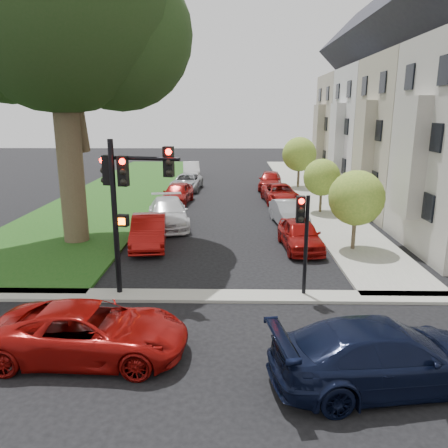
{
  "coord_description": "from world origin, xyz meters",
  "views": [
    {
      "loc": [
        0.33,
        -12.69,
        6.53
      ],
      "look_at": [
        0.0,
        5.0,
        2.0
      ],
      "focal_mm": 35.0,
      "sensor_mm": 36.0,
      "label": 1
    }
  ],
  "objects_px": {
    "car_parked_7": "(177,193)",
    "car_cross_far": "(385,355)",
    "car_parked_0": "(300,234)",
    "car_parked_3": "(270,180)",
    "car_cross_near": "(90,332)",
    "car_parked_6": "(168,213)",
    "small_tree_b": "(322,177)",
    "car_parked_2": "(280,194)",
    "car_parked_1": "(289,213)",
    "car_parked_5": "(149,231)",
    "traffic_signal_secondary": "(303,227)",
    "small_tree_a": "(356,198)",
    "traffic_signal_main": "(126,190)",
    "small_tree_c": "(299,154)",
    "car_parked_9": "(191,170)",
    "car_parked_8": "(187,182)"
  },
  "relations": [
    {
      "from": "car_parked_1",
      "to": "traffic_signal_secondary",
      "type": "bearing_deg",
      "value": -101.89
    },
    {
      "from": "car_parked_8",
      "to": "traffic_signal_secondary",
      "type": "bearing_deg",
      "value": -70.25
    },
    {
      "from": "small_tree_b",
      "to": "car_parked_3",
      "type": "height_order",
      "value": "small_tree_b"
    },
    {
      "from": "car_parked_2",
      "to": "traffic_signal_secondary",
      "type": "bearing_deg",
      "value": -98.05
    },
    {
      "from": "small_tree_b",
      "to": "small_tree_c",
      "type": "distance_m",
      "value": 10.09
    },
    {
      "from": "small_tree_b",
      "to": "car_cross_near",
      "type": "relative_size",
      "value": 0.68
    },
    {
      "from": "car_parked_1",
      "to": "car_parked_6",
      "type": "xyz_separation_m",
      "value": [
        -7.13,
        -0.35,
        0.08
      ]
    },
    {
      "from": "small_tree_b",
      "to": "traffic_signal_secondary",
      "type": "height_order",
      "value": "traffic_signal_secondary"
    },
    {
      "from": "car_parked_2",
      "to": "car_parked_7",
      "type": "relative_size",
      "value": 1.1
    },
    {
      "from": "car_cross_far",
      "to": "car_parked_6",
      "type": "relative_size",
      "value": 1.02
    },
    {
      "from": "car_parked_7",
      "to": "car_cross_far",
      "type": "bearing_deg",
      "value": -65.15
    },
    {
      "from": "car_parked_0",
      "to": "car_parked_7",
      "type": "height_order",
      "value": "car_parked_7"
    },
    {
      "from": "car_parked_5",
      "to": "small_tree_a",
      "type": "bearing_deg",
      "value": -11.04
    },
    {
      "from": "car_parked_2",
      "to": "car_parked_6",
      "type": "xyz_separation_m",
      "value": [
        -7.32,
        -6.94,
        0.1
      ]
    },
    {
      "from": "small_tree_a",
      "to": "car_parked_6",
      "type": "xyz_separation_m",
      "value": [
        -9.63,
        4.62,
        -1.81
      ]
    },
    {
      "from": "small_tree_b",
      "to": "car_cross_near",
      "type": "bearing_deg",
      "value": -118.7
    },
    {
      "from": "car_parked_7",
      "to": "car_parked_9",
      "type": "bearing_deg",
      "value": 96.4
    },
    {
      "from": "car_cross_far",
      "to": "car_parked_3",
      "type": "xyz_separation_m",
      "value": [
        -0.42,
        28.44,
        -0.03
      ]
    },
    {
      "from": "car_parked_9",
      "to": "small_tree_c",
      "type": "bearing_deg",
      "value": -39.86
    },
    {
      "from": "car_parked_0",
      "to": "car_parked_3",
      "type": "xyz_separation_m",
      "value": [
        -0.02,
        17.38,
        0.05
      ]
    },
    {
      "from": "car_parked_2",
      "to": "car_parked_7",
      "type": "distance_m",
      "value": 7.58
    },
    {
      "from": "car_parked_3",
      "to": "car_parked_7",
      "type": "height_order",
      "value": "car_parked_3"
    },
    {
      "from": "car_parked_8",
      "to": "car_parked_0",
      "type": "bearing_deg",
      "value": -62.7
    },
    {
      "from": "traffic_signal_main",
      "to": "car_parked_7",
      "type": "bearing_deg",
      "value": 91.12
    },
    {
      "from": "traffic_signal_secondary",
      "to": "car_parked_5",
      "type": "distance_m",
      "value": 9.2
    },
    {
      "from": "car_parked_2",
      "to": "car_parked_3",
      "type": "bearing_deg",
      "value": 87.7
    },
    {
      "from": "car_parked_6",
      "to": "small_tree_b",
      "type": "bearing_deg",
      "value": 9.66
    },
    {
      "from": "car_parked_1",
      "to": "car_parked_3",
      "type": "bearing_deg",
      "value": 83.02
    },
    {
      "from": "traffic_signal_main",
      "to": "car_parked_3",
      "type": "bearing_deg",
      "value": 73.1
    },
    {
      "from": "small_tree_b",
      "to": "car_parked_3",
      "type": "bearing_deg",
      "value": 104.99
    },
    {
      "from": "traffic_signal_secondary",
      "to": "car_parked_9",
      "type": "distance_m",
      "value": 31.09
    },
    {
      "from": "small_tree_a",
      "to": "car_parked_5",
      "type": "relative_size",
      "value": 0.83
    },
    {
      "from": "small_tree_b",
      "to": "car_parked_3",
      "type": "distance_m",
      "value": 9.98
    },
    {
      "from": "car_parked_0",
      "to": "car_parked_8",
      "type": "bearing_deg",
      "value": 109.68
    },
    {
      "from": "small_tree_c",
      "to": "car_parked_3",
      "type": "bearing_deg",
      "value": -167.48
    },
    {
      "from": "car_parked_5",
      "to": "car_parked_7",
      "type": "bearing_deg",
      "value": 81.65
    },
    {
      "from": "small_tree_b",
      "to": "car_parked_7",
      "type": "bearing_deg",
      "value": 163.19
    },
    {
      "from": "car_parked_0",
      "to": "car_parked_3",
      "type": "height_order",
      "value": "car_parked_3"
    },
    {
      "from": "car_cross_near",
      "to": "car_parked_7",
      "type": "relative_size",
      "value": 1.16
    },
    {
      "from": "car_cross_near",
      "to": "car_parked_3",
      "type": "distance_m",
      "value": 28.19
    },
    {
      "from": "car_cross_far",
      "to": "car_parked_0",
      "type": "bearing_deg",
      "value": -7.67
    },
    {
      "from": "traffic_signal_secondary",
      "to": "car_parked_6",
      "type": "xyz_separation_m",
      "value": [
        -6.27,
        10.08,
        -1.82
      ]
    },
    {
      "from": "car_cross_near",
      "to": "car_parked_0",
      "type": "distance_m",
      "value": 12.23
    },
    {
      "from": "small_tree_c",
      "to": "car_cross_far",
      "type": "bearing_deg",
      "value": -94.19
    },
    {
      "from": "small_tree_c",
      "to": "car_parked_1",
      "type": "height_order",
      "value": "small_tree_c"
    },
    {
      "from": "car_parked_2",
      "to": "car_cross_far",
      "type": "bearing_deg",
      "value": -94.05
    },
    {
      "from": "traffic_signal_secondary",
      "to": "car_parked_6",
      "type": "relative_size",
      "value": 0.68
    },
    {
      "from": "car_parked_1",
      "to": "car_parked_3",
      "type": "xyz_separation_m",
      "value": [
        -0.05,
        12.67,
        0.07
      ]
    },
    {
      "from": "car_cross_near",
      "to": "car_parked_6",
      "type": "bearing_deg",
      "value": 1.22
    },
    {
      "from": "car_cross_near",
      "to": "car_parked_2",
      "type": "height_order",
      "value": "car_cross_near"
    }
  ]
}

